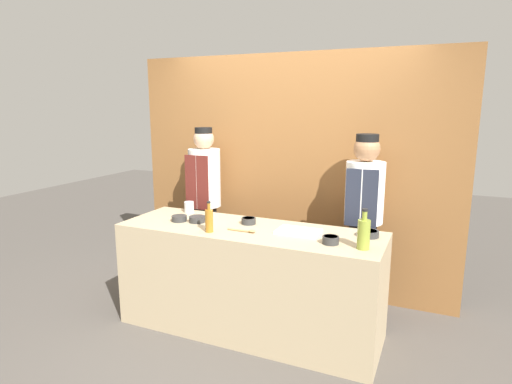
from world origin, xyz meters
TOP-DOWN VIEW (x-y plane):
  - ground_plane at (0.00, 0.00)m, footprint 14.00×14.00m
  - cabinet_wall at (0.00, 1.04)m, footprint 3.35×0.18m
  - counter at (0.00, 0.00)m, footprint 2.20×0.71m
  - sauce_bowl_purple at (-0.06, 0.12)m, footprint 0.12×0.12m
  - sauce_bowl_orange at (-0.65, -0.04)m, footprint 0.13×0.13m
  - sauce_bowl_green at (0.94, 0.17)m, footprint 0.16×0.16m
  - sauce_bowl_yellow at (0.71, -0.12)m, footprint 0.12×0.12m
  - sauce_bowl_white at (-0.49, -0.01)m, footprint 0.14×0.14m
  - cutting_board at (0.41, 0.05)m, footprint 0.34×0.23m
  - bottle_oil at (0.95, -0.14)m, footprint 0.09×0.09m
  - bottle_amber at (-0.25, -0.22)m, footprint 0.06×0.06m
  - cup_steel at (-0.74, 0.26)m, footprint 0.09×0.09m
  - wooden_spoon at (0.02, -0.11)m, footprint 0.24×0.04m
  - chef_left at (-0.81, 0.67)m, footprint 0.33×0.33m
  - chef_right at (0.81, 0.67)m, footprint 0.34×0.34m

SIDE VIEW (x-z plane):
  - ground_plane at x=0.00m, z-range 0.00..0.00m
  - counter at x=0.00m, z-range 0.00..0.90m
  - chef_right at x=0.81m, z-range 0.08..1.74m
  - cutting_board at x=0.41m, z-range 0.90..0.92m
  - wooden_spoon at x=0.02m, z-range 0.90..0.93m
  - chef_left at x=-0.81m, z-range 0.08..1.76m
  - sauce_bowl_green at x=0.94m, z-range 0.91..0.96m
  - sauce_bowl_orange at x=-0.65m, z-range 0.91..0.96m
  - sauce_bowl_white at x=-0.49m, z-range 0.91..0.96m
  - sauce_bowl_purple at x=-0.06m, z-range 0.91..0.96m
  - sauce_bowl_yellow at x=0.71m, z-range 0.91..0.96m
  - cup_steel at x=-0.74m, z-range 0.90..1.01m
  - bottle_amber at x=-0.25m, z-range 0.88..1.13m
  - bottle_oil at x=0.95m, z-range 0.87..1.16m
  - cabinet_wall at x=0.00m, z-range 0.00..2.40m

